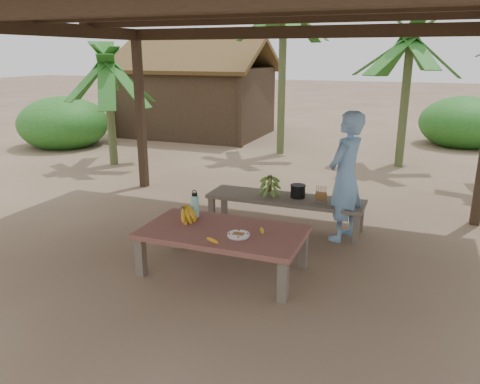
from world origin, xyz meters
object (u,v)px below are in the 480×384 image
at_px(plate, 238,235).
at_px(bench, 285,201).
at_px(ripe_banana_bunch, 183,213).
at_px(cooking_pot, 298,191).
at_px(water_flask, 195,205).
at_px(woman, 345,177).
at_px(work_table, 223,235).

bearing_deg(plate, bench, 89.18).
relative_size(ripe_banana_bunch, plate, 1.28).
relative_size(plate, cooking_pot, 1.19).
bearing_deg(water_flask, woman, 37.10).
relative_size(work_table, cooking_pot, 8.78).
distance_m(work_table, water_flask, 0.60).
bearing_deg(ripe_banana_bunch, water_flask, 69.46).
relative_size(work_table, woman, 1.06).
distance_m(work_table, ripe_banana_bunch, 0.59).
xyz_separation_m(bench, plate, (-0.02, -1.73, 0.12)).
relative_size(bench, cooking_pot, 10.69).
height_order(plate, woman, woman).
distance_m(water_flask, woman, 2.00).
xyz_separation_m(bench, ripe_banana_bunch, (-0.82, -1.50, 0.20)).
bearing_deg(ripe_banana_bunch, cooking_pot, 57.72).
relative_size(bench, plate, 9.00).
relative_size(work_table, bench, 0.82).
relative_size(work_table, ripe_banana_bunch, 5.77).
relative_size(ripe_banana_bunch, woman, 0.18).
height_order(water_flask, cooking_pot, water_flask).
bearing_deg(work_table, plate, -28.12).
height_order(ripe_banana_bunch, cooking_pot, ripe_banana_bunch).
relative_size(ripe_banana_bunch, cooking_pot, 1.52).
bearing_deg(water_flask, plate, -29.56).
bearing_deg(bench, water_flask, -119.72).
bearing_deg(woman, bench, -78.61).
distance_m(ripe_banana_bunch, plate, 0.83).
xyz_separation_m(water_flask, cooking_pot, (0.92, 1.38, -0.10)).
bearing_deg(work_table, woman, 53.17).
bearing_deg(water_flask, ripe_banana_bunch, -110.54).
xyz_separation_m(bench, cooking_pot, (0.17, 0.06, 0.14)).
bearing_deg(water_flask, cooking_pot, 56.34).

